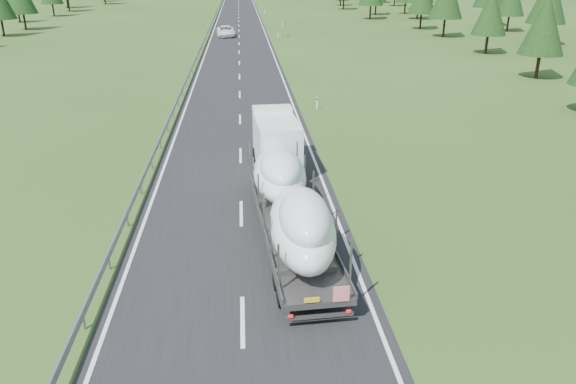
{
  "coord_description": "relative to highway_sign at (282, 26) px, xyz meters",
  "views": [
    {
      "loc": [
        0.23,
        -16.23,
        11.41
      ],
      "look_at": [
        2.15,
        7.02,
        1.88
      ],
      "focal_mm": 35.0,
      "sensor_mm": 36.0,
      "label": 1
    }
  ],
  "objects": [
    {
      "name": "boat_truck",
      "position": [
        -5.05,
        -72.02,
        0.17
      ],
      "size": [
        3.44,
        18.34,
        3.72
      ],
      "color": "white",
      "rests_on": "ground"
    },
    {
      "name": "highway_sign",
      "position": [
        0.0,
        0.0,
        0.0
      ],
      "size": [
        0.08,
        0.9,
        2.6
      ],
      "color": "slate",
      "rests_on": "ground"
    },
    {
      "name": "road_surface",
      "position": [
        -7.2,
        20.0,
        -1.8
      ],
      "size": [
        10.0,
        400.0,
        0.02
      ],
      "primitive_type": "cube",
      "color": "black",
      "rests_on": "ground"
    },
    {
      "name": "marker_posts",
      "position": [
        -0.7,
        75.0,
        -1.27
      ],
      "size": [
        0.13,
        350.08,
        1.0
      ],
      "color": "silver",
      "rests_on": "ground"
    },
    {
      "name": "guardrail",
      "position": [
        -12.5,
        19.94,
        -1.21
      ],
      "size": [
        0.1,
        400.0,
        0.76
      ],
      "color": "slate",
      "rests_on": "ground"
    },
    {
      "name": "distant_van",
      "position": [
        -9.35,
        1.34,
        -0.94
      ],
      "size": [
        3.24,
        6.4,
        1.74
      ],
      "primitive_type": "imported",
      "rotation": [
        0.0,
        0.0,
        0.06
      ],
      "color": "white",
      "rests_on": "ground"
    },
    {
      "name": "ground",
      "position": [
        -7.2,
        -80.0,
        -1.81
      ],
      "size": [
        400.0,
        400.0,
        0.0
      ],
      "primitive_type": "plane",
      "color": "#2E4A18",
      "rests_on": "ground"
    }
  ]
}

